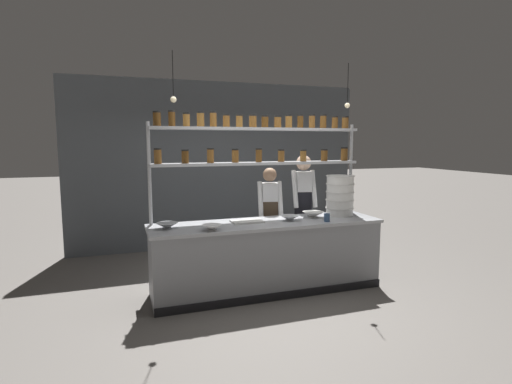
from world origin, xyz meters
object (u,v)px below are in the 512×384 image
at_px(cutting_board, 247,221).
at_px(chef_left, 270,214).
at_px(prep_bowl_center_front, 212,228).
at_px(serving_cup_front, 327,218).
at_px(prep_bowl_center_back, 167,226).
at_px(prep_bowl_near_right, 313,215).
at_px(spice_shelf_unit, 259,147).
at_px(prep_bowl_near_left, 290,218).
at_px(chef_center, 303,204).
at_px(container_stack, 340,195).

bearing_deg(cutting_board, chef_left, 47.49).
bearing_deg(prep_bowl_center_front, serving_cup_front, 0.41).
relative_size(prep_bowl_center_back, prep_bowl_near_right, 0.87).
height_order(chef_left, serving_cup_front, chef_left).
bearing_deg(serving_cup_front, spice_shelf_unit, 142.58).
relative_size(chef_left, cutting_board, 3.94).
distance_m(chef_left, prep_bowl_near_left, 0.67).
bearing_deg(chef_center, prep_bowl_center_back, -153.12).
height_order(container_stack, prep_bowl_near_right, container_stack).
bearing_deg(spice_shelf_unit, container_stack, -11.41).
distance_m(spice_shelf_unit, cutting_board, 1.02).
bearing_deg(prep_bowl_center_front, spice_shelf_unit, 36.34).
distance_m(prep_bowl_center_back, serving_cup_front, 2.03).
xyz_separation_m(container_stack, serving_cup_front, (-0.39, -0.34, -0.23)).
distance_m(chef_center, prep_bowl_center_back, 2.18).
relative_size(chef_left, prep_bowl_near_right, 5.32).
height_order(chef_left, container_stack, chef_left).
bearing_deg(serving_cup_front, chef_center, 84.85).
bearing_deg(spice_shelf_unit, prep_bowl_center_back, -166.09).
relative_size(chef_left, prep_bowl_near_left, 6.41).
height_order(prep_bowl_center_front, prep_bowl_near_right, prep_bowl_near_right).
relative_size(chef_left, chef_center, 0.90).
bearing_deg(prep_bowl_near_left, prep_bowl_near_right, 13.25).
height_order(chef_center, prep_bowl_near_right, chef_center).
height_order(spice_shelf_unit, prep_bowl_near_left, spice_shelf_unit).
height_order(prep_bowl_near_left, prep_bowl_near_right, prep_bowl_near_right).
relative_size(chef_center, prep_bowl_center_front, 7.30).
relative_size(prep_bowl_center_front, serving_cup_front, 2.24).
bearing_deg(prep_bowl_near_left, container_stack, 8.31).
height_order(prep_bowl_center_back, prep_bowl_near_right, prep_bowl_near_right).
xyz_separation_m(spice_shelf_unit, chef_left, (0.28, 0.32, -0.99)).
bearing_deg(cutting_board, chef_center, 28.07).
height_order(chef_left, prep_bowl_near_right, chef_left).
bearing_deg(chef_center, cutting_board, -141.49).
bearing_deg(prep_bowl_center_front, chef_center, 28.74).
bearing_deg(serving_cup_front, chef_left, 117.31).
bearing_deg(prep_bowl_center_front, container_stack, 10.37).
height_order(chef_left, prep_bowl_center_back, chef_left).
bearing_deg(prep_bowl_near_left, cutting_board, 172.20).
bearing_deg(prep_bowl_near_right, cutting_board, -179.09).
bearing_deg(chef_left, prep_bowl_center_front, -128.11).
height_order(prep_bowl_near_right, serving_cup_front, serving_cup_front).
bearing_deg(container_stack, prep_bowl_near_left, -171.69).
xyz_separation_m(chef_center, prep_bowl_near_left, (-0.51, -0.65, -0.07)).
relative_size(chef_center, serving_cup_front, 16.33).
bearing_deg(chef_center, serving_cup_front, -84.71).
distance_m(cutting_board, prep_bowl_center_back, 1.02).
xyz_separation_m(chef_left, prep_bowl_center_front, (-1.07, -0.90, 0.05)).
height_order(spice_shelf_unit, chef_center, spice_shelf_unit).
bearing_deg(prep_bowl_near_right, chef_left, 126.27).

